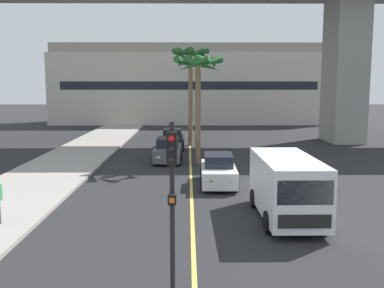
% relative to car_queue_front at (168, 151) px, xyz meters
% --- Properties ---
extents(sidewalk_left, '(4.80, 80.00, 0.15)m').
position_rel_car_queue_front_xyz_m(sidewalk_left, '(-6.50, -9.25, -0.65)').
color(sidewalk_left, '#9E9991').
rests_on(sidewalk_left, ground).
extents(lane_stripe_center, '(0.14, 56.00, 0.01)m').
position_rel_car_queue_front_xyz_m(lane_stripe_center, '(1.50, -1.25, -0.72)').
color(lane_stripe_center, '#DBCC4C').
rests_on(lane_stripe_center, ground).
extents(pier_building_backdrop, '(35.29, 8.04, 10.19)m').
position_rel_car_queue_front_xyz_m(pier_building_backdrop, '(1.50, 29.67, 4.31)').
color(pier_building_backdrop, beige).
rests_on(pier_building_backdrop, ground).
extents(car_queue_front, '(1.86, 4.11, 1.56)m').
position_rel_car_queue_front_xyz_m(car_queue_front, '(0.00, 0.00, 0.00)').
color(car_queue_front, '#4C5156').
rests_on(car_queue_front, ground).
extents(car_queue_second, '(1.86, 4.11, 1.56)m').
position_rel_car_queue_front_xyz_m(car_queue_second, '(0.11, 5.86, 0.00)').
color(car_queue_second, black).
rests_on(car_queue_second, ground).
extents(car_queue_third, '(1.91, 4.14, 1.56)m').
position_rel_car_queue_front_xyz_m(car_queue_third, '(2.87, -6.84, 0.00)').
color(car_queue_third, white).
rests_on(car_queue_third, ground).
extents(delivery_van, '(2.18, 5.26, 2.36)m').
position_rel_car_queue_front_xyz_m(delivery_van, '(5.03, -12.52, 0.57)').
color(delivery_van, white).
rests_on(delivery_van, ground).
extents(traffic_light_median_near, '(0.24, 0.37, 4.20)m').
position_rel_car_queue_front_xyz_m(traffic_light_median_near, '(0.96, -18.57, 1.99)').
color(traffic_light_median_near, black).
rests_on(traffic_light_median_near, ground).
extents(palm_tree_near_median, '(3.14, 3.21, 6.91)m').
position_rel_car_queue_front_xyz_m(palm_tree_near_median, '(1.97, -0.72, 4.97)').
color(palm_tree_near_median, brown).
rests_on(palm_tree_near_median, ground).
extents(palm_tree_mid_median, '(3.16, 3.15, 8.09)m').
position_rel_car_queue_front_xyz_m(palm_tree_mid_median, '(1.57, 7.64, 6.02)').
color(palm_tree_mid_median, brown).
rests_on(palm_tree_mid_median, ground).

